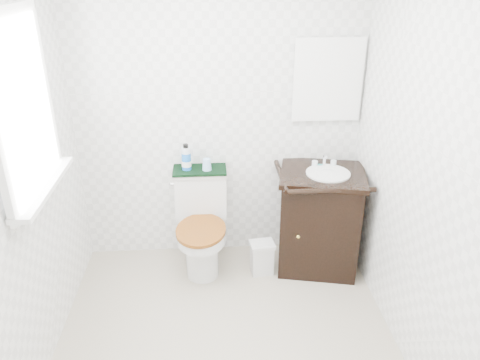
{
  "coord_description": "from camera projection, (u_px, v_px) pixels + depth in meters",
  "views": [
    {
      "loc": [
        -0.07,
        -2.23,
        2.25
      ],
      "look_at": [
        0.13,
        0.75,
        0.85
      ],
      "focal_mm": 35.0,
      "sensor_mm": 36.0,
      "label": 1
    }
  ],
  "objects": [
    {
      "name": "cup",
      "position": [
        207.0,
        164.0,
        3.58
      ],
      "size": [
        0.07,
        0.07,
        0.09
      ],
      "primitive_type": "cone",
      "color": "#8CBBE5",
      "rests_on": "towel"
    },
    {
      "name": "wall_back",
      "position": [
        219.0,
        114.0,
        3.55
      ],
      "size": [
        2.4,
        0.0,
        2.4
      ],
      "primitive_type": "plane",
      "rotation": [
        1.57,
        0.0,
        0.0
      ],
      "color": "white",
      "rests_on": "ground"
    },
    {
      "name": "wall_left",
      "position": [
        11.0,
        187.0,
        2.4
      ],
      "size": [
        0.0,
        2.4,
        2.4
      ],
      "primitive_type": "plane",
      "rotation": [
        1.57,
        0.0,
        1.57
      ],
      "color": "white",
      "rests_on": "ground"
    },
    {
      "name": "toilet",
      "position": [
        202.0,
        227.0,
        3.69
      ],
      "size": [
        0.42,
        0.64,
        0.78
      ],
      "color": "silver",
      "rests_on": "floor"
    },
    {
      "name": "window",
      "position": [
        21.0,
        107.0,
        2.48
      ],
      "size": [
        0.02,
        0.7,
        0.9
      ],
      "primitive_type": "cube",
      "color": "white",
      "rests_on": "wall_left"
    },
    {
      "name": "trash_bin",
      "position": [
        262.0,
        257.0,
        3.68
      ],
      "size": [
        0.2,
        0.17,
        0.27
      ],
      "color": "silver",
      "rests_on": "floor"
    },
    {
      "name": "wall_right",
      "position": [
        427.0,
        175.0,
        2.53
      ],
      "size": [
        0.0,
        2.4,
        2.4
      ],
      "primitive_type": "plane",
      "rotation": [
        1.57,
        0.0,
        -1.57
      ],
      "color": "white",
      "rests_on": "ground"
    },
    {
      "name": "towel",
      "position": [
        200.0,
        170.0,
        3.62
      ],
      "size": [
        0.41,
        0.22,
        0.02
      ],
      "primitive_type": "cube",
      "color": "black",
      "rests_on": "toilet"
    },
    {
      "name": "vanity",
      "position": [
        320.0,
        218.0,
        3.66
      ],
      "size": [
        0.73,
        0.66,
        0.92
      ],
      "color": "black",
      "rests_on": "floor"
    },
    {
      "name": "wall_front",
      "position": [
        240.0,
        353.0,
        1.38
      ],
      "size": [
        2.4,
        0.0,
        2.4
      ],
      "primitive_type": "plane",
      "rotation": [
        -1.57,
        0.0,
        0.0
      ],
      "color": "white",
      "rests_on": "ground"
    },
    {
      "name": "mirror",
      "position": [
        328.0,
        80.0,
        3.47
      ],
      "size": [
        0.5,
        0.02,
        0.6
      ],
      "primitive_type": "cube",
      "color": "silver",
      "rests_on": "wall_back"
    },
    {
      "name": "floor",
      "position": [
        227.0,
        351.0,
        2.97
      ],
      "size": [
        2.4,
        2.4,
        0.0
      ],
      "primitive_type": "plane",
      "color": "#ACA38B",
      "rests_on": "ground"
    },
    {
      "name": "mouthwash_bottle",
      "position": [
        186.0,
        158.0,
        3.56
      ],
      "size": [
        0.07,
        0.07,
        0.21
      ],
      "color": "blue",
      "rests_on": "towel"
    },
    {
      "name": "soap_bar",
      "position": [
        320.0,
        165.0,
        3.59
      ],
      "size": [
        0.06,
        0.04,
        0.02
      ],
      "primitive_type": "ellipsoid",
      "color": "teal",
      "rests_on": "vanity"
    }
  ]
}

